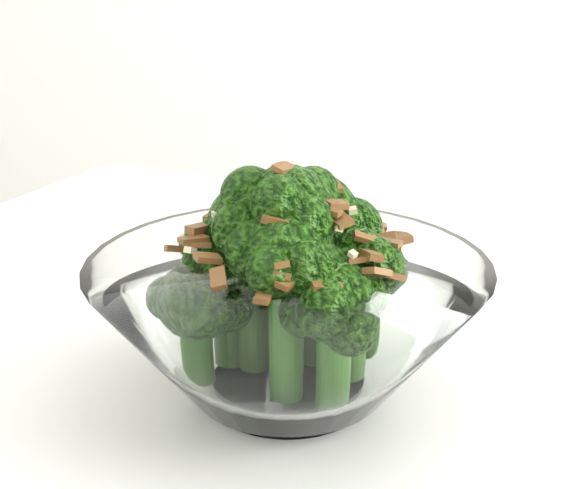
{
  "coord_description": "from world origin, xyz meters",
  "views": [
    {
      "loc": [
        -0.29,
        -0.33,
        1.0
      ],
      "look_at": [
        -0.31,
        0.09,
        0.85
      ],
      "focal_mm": 50.0,
      "sensor_mm": 36.0,
      "label": 1
    }
  ],
  "objects": [
    {
      "name": "broccoli_dish",
      "position": [
        -0.31,
        0.09,
        0.81
      ],
      "size": [
        0.23,
        0.23,
        0.15
      ],
      "color": "white",
      "rests_on": "table"
    }
  ]
}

